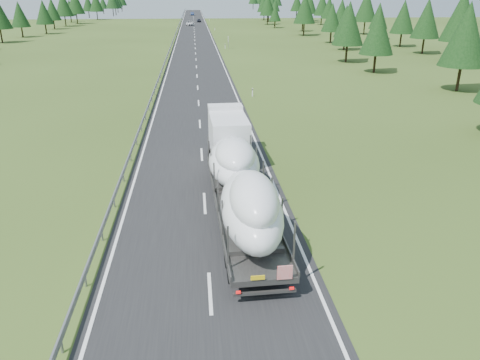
{
  "coord_description": "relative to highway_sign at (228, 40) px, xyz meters",
  "views": [
    {
      "loc": [
        -0.31,
        -25.5,
        11.83
      ],
      "look_at": [
        1.98,
        -1.6,
        2.08
      ],
      "focal_mm": 35.0,
      "sensor_mm": 36.0,
      "label": 1
    }
  ],
  "objects": [
    {
      "name": "distant_car_dark",
      "position": [
        -5.13,
        93.13,
        -1.11
      ],
      "size": [
        1.77,
        4.14,
        1.39
      ],
      "primitive_type": "imported",
      "rotation": [
        0.0,
        0.0,
        0.03
      ],
      "color": "black",
      "rests_on": "ground"
    },
    {
      "name": "ground",
      "position": [
        -7.2,
        -80.0,
        -1.81
      ],
      "size": [
        400.0,
        400.0,
        0.0
      ],
      "primitive_type": "plane",
      "color": "#324818",
      "rests_on": "ground"
    },
    {
      "name": "highway_sign",
      "position": [
        0.0,
        0.0,
        0.0
      ],
      "size": [
        0.08,
        0.9,
        2.6
      ],
      "color": "slate",
      "rests_on": "ground"
    },
    {
      "name": "distant_car_blue",
      "position": [
        -7.7,
        148.85,
        -1.03
      ],
      "size": [
        1.76,
        4.75,
        1.55
      ],
      "primitive_type": "imported",
      "rotation": [
        0.0,
        0.0,
        0.02
      ],
      "color": "#1A2849",
      "rests_on": "ground"
    },
    {
      "name": "distant_van",
      "position": [
        -8.67,
        74.2,
        -1.02
      ],
      "size": [
        2.93,
        5.8,
        1.57
      ],
      "primitive_type": "imported",
      "rotation": [
        0.0,
        0.0,
        -0.06
      ],
      "color": "silver",
      "rests_on": "ground"
    },
    {
      "name": "road_surface",
      "position": [
        -7.2,
        20.0,
        -1.8
      ],
      "size": [
        10.0,
        400.0,
        0.02
      ],
      "primitive_type": "cube",
      "color": "black",
      "rests_on": "ground"
    },
    {
      "name": "guardrail",
      "position": [
        -12.5,
        19.94,
        -1.21
      ],
      "size": [
        0.1,
        400.0,
        0.76
      ],
      "color": "slate",
      "rests_on": "ground"
    },
    {
      "name": "boat_truck",
      "position": [
        -5.22,
        -80.68,
        0.47
      ],
      "size": [
        3.28,
        20.17,
        4.33
      ],
      "color": "white",
      "rests_on": "ground"
    },
    {
      "name": "tree_line_left",
      "position": [
        -51.31,
        64.36,
        5.28
      ],
      "size": [
        15.31,
        353.55,
        12.62
      ],
      "color": "black",
      "rests_on": "ground"
    },
    {
      "name": "tree_line_right",
      "position": [
        33.09,
        54.18,
        4.99
      ],
      "size": [
        28.5,
        353.68,
        12.29
      ],
      "color": "black",
      "rests_on": "ground"
    },
    {
      "name": "marker_posts",
      "position": [
        -0.7,
        75.0,
        -1.27
      ],
      "size": [
        0.13,
        350.08,
        1.0
      ],
      "color": "silver",
      "rests_on": "ground"
    }
  ]
}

